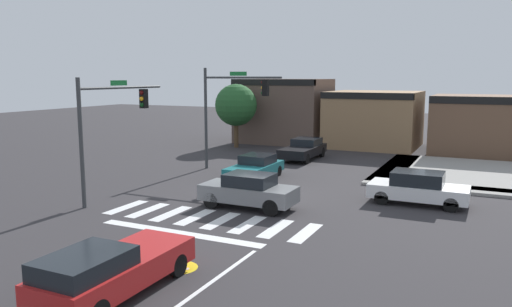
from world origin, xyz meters
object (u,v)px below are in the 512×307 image
at_px(traffic_signal_southwest, 112,115).
at_px(car_gray, 249,190).
at_px(traffic_signal_northwest, 231,101).
at_px(car_red, 111,269).
at_px(car_teal, 255,167).
at_px(car_black, 304,149).
at_px(roadside_tree, 236,105).
at_px(car_white, 418,188).

height_order(traffic_signal_southwest, car_gray, traffic_signal_southwest).
distance_m(traffic_signal_southwest, traffic_signal_northwest, 8.54).
distance_m(car_red, car_gray, 9.41).
bearing_deg(car_teal, car_red, 11.79).
relative_size(traffic_signal_southwest, car_black, 1.20).
bearing_deg(traffic_signal_northwest, roadside_tree, 116.13).
bearing_deg(traffic_signal_southwest, car_gray, -80.65).
relative_size(traffic_signal_southwest, car_teal, 1.36).
xyz_separation_m(car_black, car_red, (3.04, -22.54, 0.03)).
xyz_separation_m(car_white, car_gray, (-6.50, -3.87, 0.03)).
xyz_separation_m(traffic_signal_southwest, car_black, (4.12, 14.22, -3.17)).
distance_m(car_teal, car_gray, 6.21).
bearing_deg(car_teal, car_white, 78.33).
xyz_separation_m(traffic_signal_northwest, car_white, (11.33, -3.46, -3.44)).
xyz_separation_m(traffic_signal_southwest, car_red, (7.16, -8.32, -3.15)).
relative_size(traffic_signal_northwest, car_red, 1.31).
xyz_separation_m(car_red, car_gray, (-0.71, 9.38, 0.04)).
xyz_separation_m(traffic_signal_northwest, car_red, (5.54, -16.70, -3.44)).
bearing_deg(car_gray, car_red, 94.35).
distance_m(traffic_signal_southwest, car_red, 11.42).
xyz_separation_m(traffic_signal_southwest, traffic_signal_northwest, (1.62, 8.38, 0.30)).
bearing_deg(car_gray, traffic_signal_southwest, 9.35).
height_order(traffic_signal_northwest, car_teal, traffic_signal_northwest).
height_order(car_red, roadside_tree, roadside_tree).
bearing_deg(traffic_signal_northwest, traffic_signal_southwest, -100.90).
xyz_separation_m(traffic_signal_northwest, car_teal, (2.39, -1.61, -3.52)).
bearing_deg(car_black, roadside_tree, -114.35).
relative_size(car_white, car_red, 0.90).
bearing_deg(car_gray, car_white, -149.25).
xyz_separation_m(car_white, roadside_tree, (-15.73, 12.42, 2.64)).
distance_m(car_white, car_red, 14.46).
relative_size(traffic_signal_southwest, car_gray, 1.38).
bearing_deg(car_red, car_gray, 4.35).
bearing_deg(car_black, car_teal, -0.83).
height_order(traffic_signal_southwest, car_white, traffic_signal_southwest).
relative_size(car_red, roadside_tree, 0.93).
height_order(car_black, roadside_tree, roadside_tree).
relative_size(car_teal, car_red, 0.89).
distance_m(car_teal, car_white, 9.12).
height_order(car_white, car_red, car_white).
xyz_separation_m(car_teal, car_black, (0.11, 7.45, 0.05)).
xyz_separation_m(traffic_signal_northwest, car_black, (2.50, 5.84, -3.47)).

